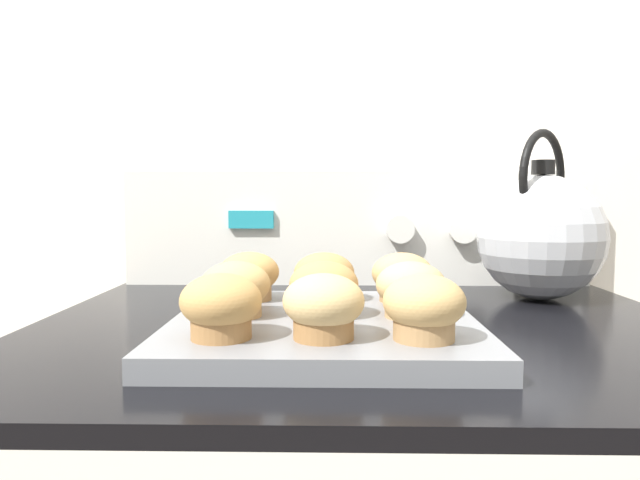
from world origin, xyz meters
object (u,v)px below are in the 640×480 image
(muffin_pan, at_px, (324,327))
(muffin_r2_c1, at_px, (324,277))
(muffin_r0_c2, at_px, (424,307))
(muffin_r0_c0, at_px, (221,306))
(muffin_r1_c2, at_px, (411,289))
(muffin_r2_c0, at_px, (249,276))
(muffin_r2_c2, at_px, (402,277))
(muffin_r1_c0, at_px, (236,289))
(muffin_r0_c1, at_px, (324,306))
(muffin_r1_c1, at_px, (324,289))
(tea_kettle, at_px, (541,235))

(muffin_pan, xyz_separation_m, muffin_r2_c1, (-0.00, 0.09, 0.04))
(muffin_pan, height_order, muffin_r0_c2, muffin_r0_c2)
(muffin_r0_c0, height_order, muffin_r1_c2, same)
(muffin_pan, distance_m, muffin_r0_c0, 0.13)
(muffin_r1_c2, distance_m, muffin_r2_c0, 0.20)
(muffin_r2_c0, bearing_deg, muffin_r2_c1, -2.86)
(muffin_pan, bearing_deg, muffin_r2_c1, 90.69)
(muffin_pan, bearing_deg, muffin_r2_c0, 134.71)
(muffin_r0_c2, xyz_separation_m, muffin_r2_c0, (-0.18, 0.18, 0.00))
(muffin_pan, relative_size, muffin_r2_c2, 4.29)
(muffin_r1_c0, distance_m, muffin_r2_c1, 0.13)
(muffin_r2_c0, xyz_separation_m, muffin_r2_c2, (0.18, -0.01, 0.00))
(muffin_r0_c1, height_order, muffin_r1_c0, same)
(muffin_r1_c1, distance_m, muffin_r2_c1, 0.09)
(muffin_r2_c0, distance_m, tea_kettle, 0.42)
(muffin_r2_c1, bearing_deg, muffin_r2_c2, -0.35)
(muffin_r0_c1, height_order, muffin_r0_c2, same)
(muffin_pan, distance_m, muffin_r1_c2, 0.10)
(muffin_r1_c2, height_order, tea_kettle, tea_kettle)
(muffin_r0_c2, xyz_separation_m, tea_kettle, (0.22, 0.32, 0.04))
(muffin_r2_c2, bearing_deg, tea_kettle, 32.70)
(muffin_r0_c2, bearing_deg, muffin_r1_c1, 133.46)
(muffin_r1_c1, distance_m, muffin_r2_c2, 0.13)
(muffin_r0_c1, distance_m, muffin_r0_c2, 0.09)
(muffin_r1_c2, bearing_deg, muffin_r2_c0, 152.86)
(muffin_r0_c0, xyz_separation_m, muffin_r2_c1, (0.09, 0.18, 0.00))
(muffin_r1_c0, relative_size, muffin_r1_c1, 1.00)
(muffin_r0_c0, height_order, muffin_r2_c0, same)
(muffin_pan, xyz_separation_m, muffin_r0_c0, (-0.09, -0.09, 0.04))
(muffin_r2_c2, bearing_deg, muffin_r0_c2, -91.00)
(muffin_r2_c2, bearing_deg, muffin_r2_c0, 178.42)
(muffin_r1_c2, xyz_separation_m, tea_kettle, (0.21, 0.22, 0.04))
(muffin_r1_c1, bearing_deg, tea_kettle, 36.14)
(muffin_pan, distance_m, muffin_r2_c2, 0.13)
(muffin_pan, xyz_separation_m, muffin_r2_c0, (-0.09, 0.09, 0.04))
(muffin_r0_c0, xyz_separation_m, muffin_r1_c0, (-0.00, 0.09, 0.00))
(muffin_r0_c1, distance_m, muffin_r2_c1, 0.18)
(muffin_r2_c0, bearing_deg, muffin_r0_c1, -63.30)
(muffin_r0_c1, height_order, muffin_r2_c1, same)
(muffin_r1_c0, distance_m, muffin_r2_c2, 0.20)
(muffin_r1_c0, bearing_deg, muffin_r1_c2, 0.06)
(muffin_r0_c1, distance_m, muffin_r1_c2, 0.13)
(muffin_r2_c0, bearing_deg, muffin_r1_c0, -90.40)
(muffin_r1_c0, bearing_deg, muffin_r1_c1, 1.26)
(muffin_r1_c0, xyz_separation_m, tea_kettle, (0.40, 0.22, 0.04))
(muffin_r1_c2, distance_m, muffin_r2_c2, 0.09)
(muffin_pan, relative_size, muffin_r1_c2, 4.29)
(muffin_pan, distance_m, muffin_r2_c1, 0.10)
(muffin_r2_c1, bearing_deg, tea_kettle, 24.00)
(muffin_r0_c2, height_order, muffin_r2_c1, same)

